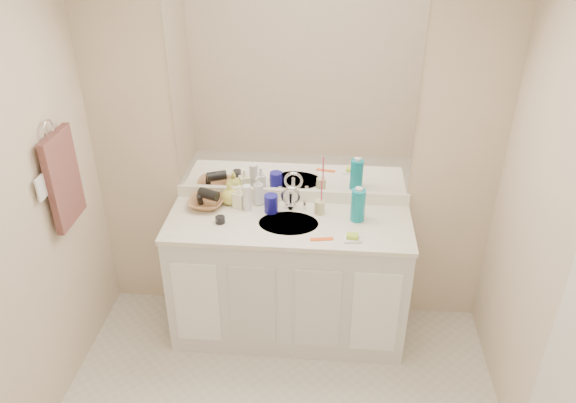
% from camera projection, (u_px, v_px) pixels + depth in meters
% --- Properties ---
extents(wall_back, '(2.60, 0.02, 2.40)m').
position_uv_depth(wall_back, '(292.00, 155.00, 3.53)').
color(wall_back, beige).
rests_on(wall_back, floor).
extents(vanity_cabinet, '(1.50, 0.55, 0.85)m').
position_uv_depth(vanity_cabinet, '(289.00, 280.00, 3.68)').
color(vanity_cabinet, silver).
rests_on(vanity_cabinet, floor).
extents(countertop, '(1.52, 0.57, 0.03)m').
position_uv_depth(countertop, '(289.00, 223.00, 3.46)').
color(countertop, white).
rests_on(countertop, vanity_cabinet).
extents(backsplash, '(1.52, 0.03, 0.08)m').
position_uv_depth(backsplash, '(292.00, 195.00, 3.66)').
color(backsplash, white).
rests_on(backsplash, countertop).
extents(sink_basin, '(0.37, 0.37, 0.02)m').
position_uv_depth(sink_basin, '(288.00, 225.00, 3.44)').
color(sink_basin, '#B3A89D').
rests_on(sink_basin, countertop).
extents(faucet, '(0.02, 0.02, 0.11)m').
position_uv_depth(faucet, '(291.00, 201.00, 3.57)').
color(faucet, silver).
rests_on(faucet, countertop).
extents(mirror, '(1.48, 0.01, 1.20)m').
position_uv_depth(mirror, '(293.00, 101.00, 3.35)').
color(mirror, white).
rests_on(mirror, wall_back).
extents(blue_mug, '(0.10, 0.10, 0.12)m').
position_uv_depth(blue_mug, '(271.00, 204.00, 3.53)').
color(blue_mug, navy).
rests_on(blue_mug, countertop).
extents(tan_cup, '(0.08, 0.08, 0.09)m').
position_uv_depth(tan_cup, '(320.00, 207.00, 3.52)').
color(tan_cup, '#C5BB8B').
rests_on(tan_cup, countertop).
extents(toothbrush, '(0.01, 0.04, 0.19)m').
position_uv_depth(toothbrush, '(322.00, 192.00, 3.46)').
color(toothbrush, '#DC395B').
rests_on(toothbrush, tan_cup).
extents(mouthwash_bottle, '(0.11, 0.11, 0.21)m').
position_uv_depth(mouthwash_bottle, '(358.00, 205.00, 3.42)').
color(mouthwash_bottle, '#0C8598').
rests_on(mouthwash_bottle, countertop).
extents(soap_dish, '(0.11, 0.10, 0.01)m').
position_uv_depth(soap_dish, '(352.00, 239.00, 3.28)').
color(soap_dish, white).
rests_on(soap_dish, countertop).
extents(green_soap, '(0.07, 0.06, 0.02)m').
position_uv_depth(green_soap, '(352.00, 236.00, 3.27)').
color(green_soap, '#B2E036').
rests_on(green_soap, soap_dish).
extents(orange_comb, '(0.14, 0.05, 0.01)m').
position_uv_depth(orange_comb, '(322.00, 239.00, 3.28)').
color(orange_comb, '#F45519').
rests_on(orange_comb, countertop).
extents(dark_jar, '(0.08, 0.08, 0.04)m').
position_uv_depth(dark_jar, '(220.00, 220.00, 3.43)').
color(dark_jar, black).
rests_on(dark_jar, countertop).
extents(extra_white_bottle, '(0.07, 0.07, 0.17)m').
position_uv_depth(extra_white_bottle, '(247.00, 198.00, 3.53)').
color(extra_white_bottle, silver).
rests_on(extra_white_bottle, countertop).
extents(soap_bottle_white, '(0.09, 0.09, 0.20)m').
position_uv_depth(soap_bottle_white, '(259.00, 190.00, 3.59)').
color(soap_bottle_white, white).
rests_on(soap_bottle_white, countertop).
extents(soap_bottle_cream, '(0.09, 0.09, 0.15)m').
position_uv_depth(soap_bottle_cream, '(239.00, 196.00, 3.57)').
color(soap_bottle_cream, '#FFFBCF').
rests_on(soap_bottle_cream, countertop).
extents(soap_bottle_yellow, '(0.14, 0.14, 0.15)m').
position_uv_depth(soap_bottle_yellow, '(230.00, 194.00, 3.61)').
color(soap_bottle_yellow, '#CCC84F').
rests_on(soap_bottle_yellow, countertop).
extents(wicker_basket, '(0.23, 0.23, 0.06)m').
position_uv_depth(wicker_basket, '(206.00, 203.00, 3.60)').
color(wicker_basket, '#98653D').
rests_on(wicker_basket, countertop).
extents(hair_dryer, '(0.15, 0.11, 0.07)m').
position_uv_depth(hair_dryer, '(209.00, 194.00, 3.57)').
color(hair_dryer, black).
rests_on(hair_dryer, wicker_basket).
extents(towel_ring, '(0.01, 0.11, 0.11)m').
position_uv_depth(towel_ring, '(48.00, 129.00, 3.00)').
color(towel_ring, silver).
rests_on(towel_ring, wall_left).
extents(hand_towel, '(0.04, 0.32, 0.55)m').
position_uv_depth(hand_towel, '(63.00, 179.00, 3.15)').
color(hand_towel, '#502D2B').
rests_on(hand_towel, towel_ring).
extents(switch_plate, '(0.01, 0.08, 0.13)m').
position_uv_depth(switch_plate, '(41.00, 188.00, 2.95)').
color(switch_plate, white).
rests_on(switch_plate, wall_left).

